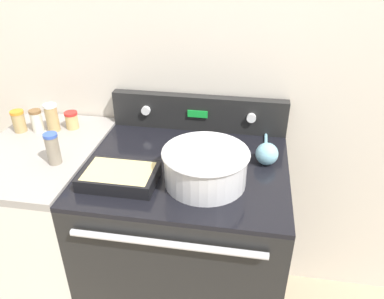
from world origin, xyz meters
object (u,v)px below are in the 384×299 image
Objects in this scene: casserole_dish at (119,176)px; spice_jar_orange_cap at (19,121)px; mixing_bowl at (205,165)px; spice_jar_brown_cap at (37,120)px; spice_jar_blue_cap at (53,148)px; spice_jar_red_cap at (72,120)px; ladle at (267,153)px; spice_jar_white_cap at (52,117)px.

spice_jar_orange_cap is at bearing 152.49° from casserole_dish.
spice_jar_brown_cap is (-0.80, 0.26, -0.01)m from mixing_bowl.
mixing_bowl is at bearing -1.56° from spice_jar_blue_cap.
spice_jar_brown_cap is (-0.14, -0.05, 0.01)m from spice_jar_red_cap.
spice_jar_brown_cap reaches higher than spice_jar_red_cap.
ladle reaches higher than casserole_dish.
mixing_bowl is 0.28m from ladle.
spice_jar_blue_cap reaches higher than spice_jar_red_cap.
spice_jar_white_cap is at bearing 12.39° from spice_jar_brown_cap.
spice_jar_brown_cap is at bearing 12.78° from spice_jar_orange_cap.
casserole_dish is 0.64m from spice_jar_orange_cap.
ladle is 2.41× the size of spice_jar_blue_cap.
ladle is 0.95m from spice_jar_white_cap.
spice_jar_brown_cap is (-1.01, 0.09, 0.02)m from ladle.
spice_jar_orange_cap is at bearing 176.44° from ladle.
spice_jar_blue_cap reaches higher than ladle.
mixing_bowl is 0.59m from spice_jar_blue_cap.
spice_jar_white_cap is 0.15m from spice_jar_orange_cap.
spice_jar_orange_cap reaches higher than casserole_dish.
spice_jar_blue_cap is 0.30m from spice_jar_red_cap.
casserole_dish is 0.57m from ladle.
spice_jar_orange_cap is (-0.57, 0.30, 0.03)m from casserole_dish.
mixing_bowl is at bearing 9.75° from casserole_dish.
spice_jar_blue_cap is at bearing -61.81° from spice_jar_white_cap.
spice_jar_blue_cap reaches higher than mixing_bowl.
spice_jar_red_cap is (-0.87, 0.14, 0.01)m from ladle.
spice_jar_blue_cap is at bearing 166.38° from casserole_dish.
spice_jar_blue_cap is at bearing -38.62° from spice_jar_orange_cap.
spice_jar_brown_cap is at bearing 175.20° from ladle.
spice_jar_orange_cap is at bearing -167.22° from spice_jar_brown_cap.
spice_jar_orange_cap is (-1.09, 0.07, 0.02)m from ladle.
spice_jar_white_cap is (-0.42, 0.33, 0.05)m from casserole_dish.
spice_jar_white_cap reaches higher than mixing_bowl.
casserole_dish is at bearing -37.82° from spice_jar_white_cap.
spice_jar_white_cap reaches higher than ladle.
spice_jar_red_cap is 0.23m from spice_jar_orange_cap.
ladle is at bearing 23.46° from casserole_dish.
casserole_dish is 0.89× the size of ladle.
spice_jar_blue_cap is 0.36m from spice_jar_orange_cap.
ladle is 1.02m from spice_jar_brown_cap.
spice_jar_blue_cap and spice_jar_white_cap have the same top height.
spice_jar_white_cap is at bearing 173.96° from ladle.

